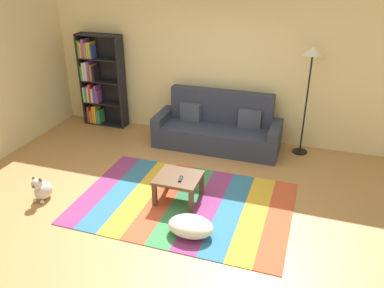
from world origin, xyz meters
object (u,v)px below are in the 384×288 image
at_px(bookshelf, 98,82).
at_px(standing_lamp, 311,65).
at_px(coffee_table, 178,181).
at_px(pouf, 191,226).
at_px(dog, 42,189).
at_px(tv_remote, 181,179).
at_px(couch, 218,129).

relative_size(bookshelf, standing_lamp, 0.98).
xyz_separation_m(coffee_table, pouf, (0.41, -0.69, -0.19)).
relative_size(bookshelf, coffee_table, 2.99).
bearing_deg(standing_lamp, pouf, -112.05).
bearing_deg(standing_lamp, dog, -141.64).
bearing_deg(coffee_table, dog, -162.44).
bearing_deg(tv_remote, standing_lamp, 48.00).
bearing_deg(dog, couch, 52.30).
bearing_deg(tv_remote, pouf, -68.08).
relative_size(couch, standing_lamp, 1.19).
xyz_separation_m(bookshelf, standing_lamp, (4.07, -0.09, 0.68)).
bearing_deg(pouf, dog, 177.65).
xyz_separation_m(dog, tv_remote, (1.93, 0.53, 0.24)).
bearing_deg(bookshelf, tv_remote, -41.14).
relative_size(couch, pouf, 3.87).
bearing_deg(couch, tv_remote, -90.16).
distance_m(pouf, tv_remote, 0.77).
relative_size(standing_lamp, tv_remote, 12.62).
xyz_separation_m(couch, pouf, (0.35, -2.60, -0.21)).
bearing_deg(bookshelf, dog, -76.73).
height_order(couch, dog, couch).
bearing_deg(dog, coffee_table, 17.56).
xyz_separation_m(bookshelf, tv_remote, (2.59, -2.26, -0.50)).
xyz_separation_m(pouf, standing_lamp, (1.13, 2.80, 1.45)).
distance_m(couch, tv_remote, 1.98).
relative_size(dog, standing_lamp, 0.21).
bearing_deg(dog, bookshelf, 103.27).
relative_size(coffee_table, standing_lamp, 0.33).
bearing_deg(coffee_table, standing_lamp, 53.83).
distance_m(bookshelf, standing_lamp, 4.13).
relative_size(coffee_table, pouf, 1.06).
height_order(bookshelf, coffee_table, bookshelf).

